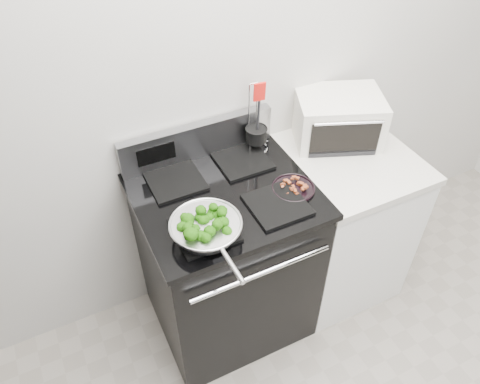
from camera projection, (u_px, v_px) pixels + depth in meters
back_wall at (252, 64)px, 2.13m from camera, size 4.00×0.02×2.70m
gas_range at (227, 259)px, 2.39m from camera, size 0.79×0.69×1.13m
counter at (337, 221)px, 2.63m from camera, size 0.62×0.68×0.92m
skillet at (206, 228)px, 1.85m from camera, size 0.30×0.47×0.06m
broccoli_pile at (206, 224)px, 1.84m from camera, size 0.23×0.23×0.08m
bacon_plate at (293, 186)px, 2.08m from camera, size 0.19×0.19×0.04m
utensil_holder at (256, 138)px, 2.27m from camera, size 0.12×0.12×0.37m
toaster_oven at (338, 118)px, 2.35m from camera, size 0.51×0.45×0.24m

